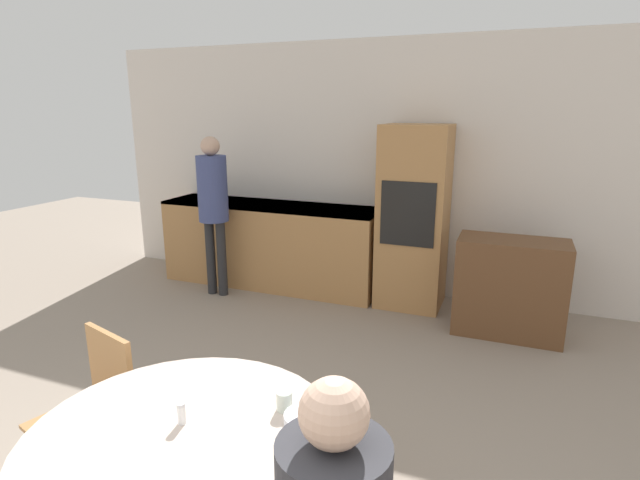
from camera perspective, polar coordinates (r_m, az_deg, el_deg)
The scene contains 9 objects.
wall_back at distance 5.26m, azimuth 8.58°, elevation 7.89°, with size 6.70×0.05×2.60m.
kitchen_counter at distance 5.54m, azimuth -5.65°, elevation -0.40°, with size 2.42×0.60×0.92m.
oven_unit at distance 4.95m, azimuth 10.63°, elevation 2.55°, with size 0.63×0.59×1.78m.
sideboard at distance 4.61m, azimuth 20.86°, elevation -5.09°, with size 0.90×0.45×0.85m.
chair_far_left at distance 2.86m, azimuth -24.28°, elevation -16.85°, with size 0.50×0.50×0.84m.
person_standing at distance 5.21m, azimuth -12.13°, elevation 4.70°, with size 0.30×0.30×1.65m.
cup at distance 2.10m, azimuth -4.10°, elevation -17.86°, with size 0.06×0.06×0.08m.
bowl_near at distance 2.02m, azimuth -1.81°, elevation -19.86°, with size 0.16×0.16×0.05m.
salt_shaker at distance 2.09m, azimuth -15.55°, elevation -18.54°, with size 0.03×0.03×0.09m.
Camera 1 is at (1.19, -0.30, 1.91)m, focal length 28.00 mm.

